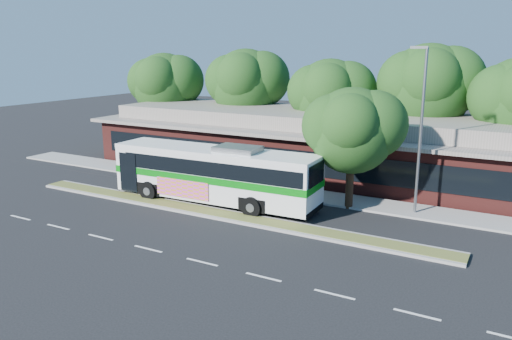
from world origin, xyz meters
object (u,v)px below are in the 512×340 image
object	(u,v)px
lamp_post	(420,127)
sidewalk_tree	(359,129)
transit_bus	(215,171)
sedan	(162,160)

from	to	relation	value
lamp_post	sidewalk_tree	size ratio (longest dim) A/B	1.31
transit_bus	sedan	bearing A→B (deg)	145.68
transit_bus	sedan	distance (m)	10.14
lamp_post	sedan	size ratio (longest dim) A/B	1.88
lamp_post	transit_bus	size ratio (longest dim) A/B	0.71
sedan	transit_bus	bearing A→B (deg)	-99.86
sedan	sidewalk_tree	distance (m)	16.70
lamp_post	sedan	bearing A→B (deg)	174.65
transit_bus	sidewalk_tree	world-z (taller)	sidewalk_tree
lamp_post	transit_bus	bearing A→B (deg)	-161.49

